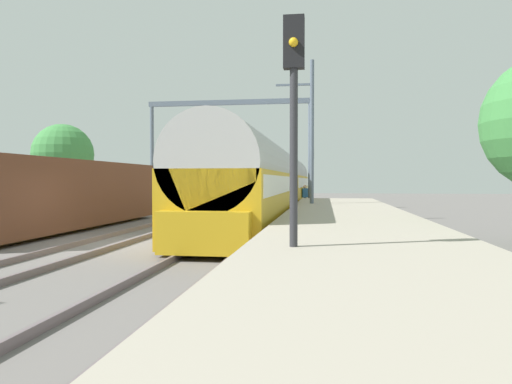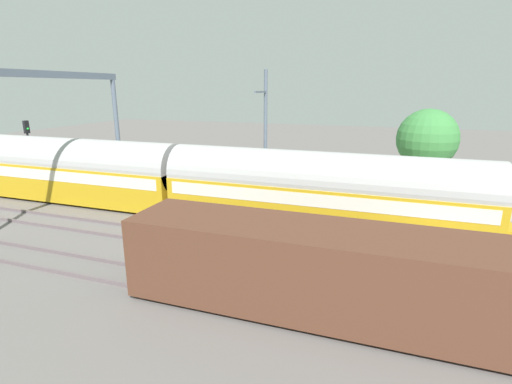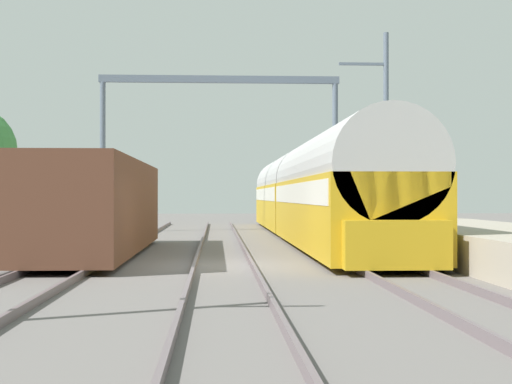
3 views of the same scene
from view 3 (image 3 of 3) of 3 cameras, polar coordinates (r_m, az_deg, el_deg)
The scene contains 11 objects.
ground at distance 20.08m, azimuth -2.42°, elevation -5.44°, with size 120.00×120.00×0.00m, color slate.
track_far_west at distance 20.41m, azimuth -13.32°, elevation -5.13°, with size 1.51×60.00×0.16m.
track_west at distance 20.08m, azimuth -2.42°, elevation -5.22°, with size 1.52×60.00×0.16m.
track_east at distance 20.48m, azimuth 8.45°, elevation -5.12°, with size 1.51×60.00×0.16m.
platform at distance 23.40m, azimuth 16.69°, elevation -3.60°, with size 4.40×28.00×0.90m.
passenger_train at distance 33.76m, azimuth 3.91°, elevation -0.01°, with size 2.93×32.85×3.82m.
freight_car at distance 24.06m, azimuth -11.70°, elevation -1.08°, with size 2.80×13.00×2.70m.
person_crossing at distance 38.79m, azimuth 5.50°, elevation -1.44°, with size 0.46×0.37×1.73m.
railway_signal_far at distance 47.22m, azimuth 4.30°, elevation 1.23°, with size 0.36×0.30×4.76m.
catenary_gantry at distance 39.26m, azimuth -2.67°, elevation 5.25°, with size 12.09×0.28×7.86m.
catenary_pole_east_mid at distance 29.87m, azimuth 9.43°, elevation 4.21°, with size 1.90×0.20×8.00m.
Camera 3 is at (-0.18, -20.00, 1.80)m, focal length 54.52 mm.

